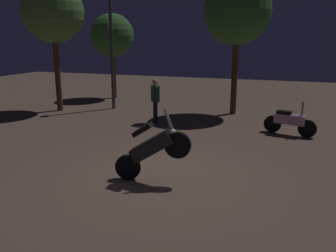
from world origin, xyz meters
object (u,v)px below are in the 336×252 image
Objects in this scene: motorcycle_pink_parked_left at (290,121)px; streetlamp_near at (111,32)px; motorcycle_black_foreground at (152,149)px; person_rider_beside at (155,97)px.

streetlamp_near reaches higher than motorcycle_pink_parked_left.
streetlamp_near is at bearing 117.55° from motorcycle_black_foreground.
motorcycle_pink_parked_left is 8.15m from streetlamp_near.
person_rider_beside is at bearing -35.05° from streetlamp_near.
motorcycle_pink_parked_left is at bearing -15.28° from streetlamp_near.
motorcycle_black_foreground is at bearing -56.21° from streetlamp_near.
motorcycle_pink_parked_left is 0.31× the size of streetlamp_near.
motorcycle_pink_parked_left is at bearing -36.80° from person_rider_beside.
motorcycle_pink_parked_left is 4.66m from person_rider_beside.
motorcycle_black_foreground is 5.44m from person_rider_beside.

